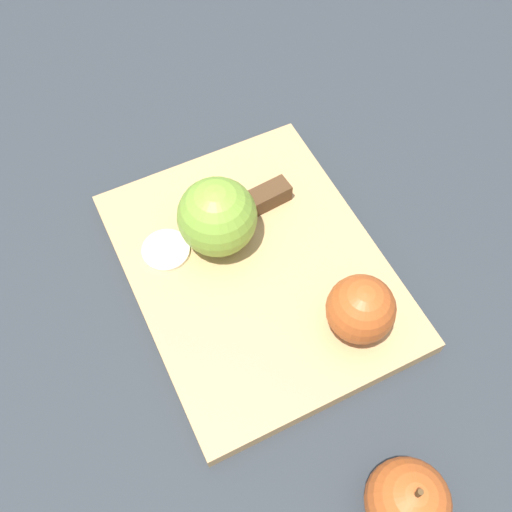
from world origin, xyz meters
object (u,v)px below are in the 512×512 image
(apple_half_left, at_px, (361,309))
(apple_half_right, at_px, (217,217))
(apple_whole, at_px, (407,502))
(knife, at_px, (261,200))

(apple_half_left, relative_size, apple_half_right, 0.81)
(apple_half_left, height_order, apple_whole, apple_half_left)
(knife, height_order, apple_whole, apple_whole)
(apple_half_left, bearing_deg, apple_whole, -94.52)
(apple_whole, bearing_deg, knife, -16.66)
(apple_half_right, distance_m, knife, 0.07)
(apple_half_left, distance_m, knife, 0.18)
(apple_half_left, xyz_separation_m, apple_whole, (-0.16, 0.09, -0.02))
(knife, xyz_separation_m, apple_whole, (-0.34, 0.10, 0.01))
(apple_half_left, height_order, knife, apple_half_left)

